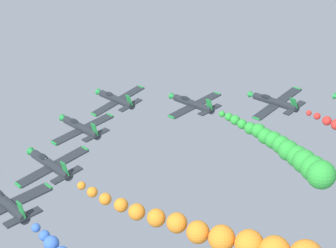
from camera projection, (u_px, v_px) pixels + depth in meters
airplane_lead at (116, 99)px, 101.19m from camera, size 9.16×10.35×3.51m
airplane_left_inner at (81, 127)px, 89.80m from camera, size 9.35×10.35×3.19m
airplane_right_inner at (192, 104)px, 99.46m from camera, size 9.37×10.35×3.14m
smoke_trail_right_inner at (295, 156)px, 81.70m from camera, size 4.72×23.21×4.45m
airplane_left_outer at (50, 164)px, 76.82m from camera, size 9.28×10.35×3.31m
smoke_trail_left_outer at (235, 239)px, 60.14m from camera, size 11.06×26.75×3.20m
airplane_right_outer at (274, 102)px, 99.64m from camera, size 9.05×10.35×3.78m
airplane_trailing at (6, 202)px, 65.63m from camera, size 9.43×10.35×2.99m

